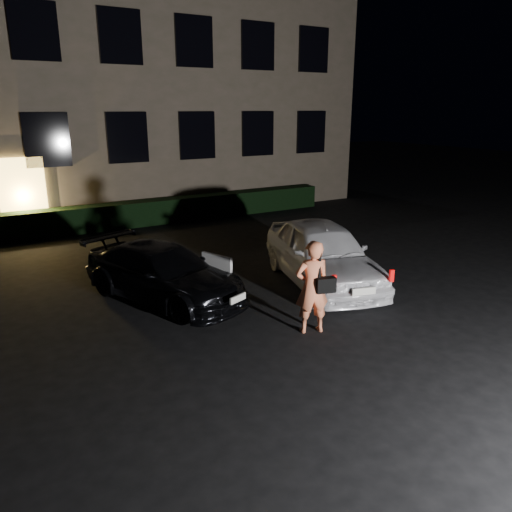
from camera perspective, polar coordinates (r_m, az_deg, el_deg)
ground at (r=9.11m, az=7.45°, el=-9.58°), size 80.00×80.00×0.00m
building at (r=22.07m, az=-18.30°, el=21.07°), size 20.00×8.11×12.00m
hedge at (r=18.00m, az=-13.47°, el=4.73°), size 15.00×0.70×0.85m
sedan at (r=10.91m, az=-10.51°, el=-1.90°), size 2.99×4.37×1.18m
hatch at (r=11.74m, az=7.59°, el=0.35°), size 2.84×4.64×1.48m
man at (r=9.12m, az=6.47°, el=-3.53°), size 0.73×0.60×1.75m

